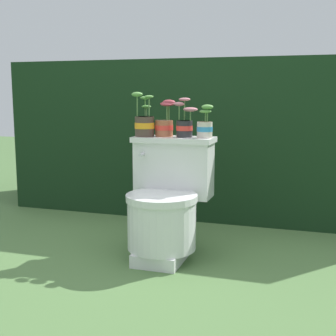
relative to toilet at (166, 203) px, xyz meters
The scene contains 7 objects.
ground_plane 0.32m from the toilet, 124.84° to the right, with size 12.00×12.00×0.00m, color #4C703D.
hedge_backdrop 1.28m from the toilet, 92.41° to the left, with size 2.89×1.05×1.14m.
toilet is the anchor object (origin of this frame).
potted_plant_left 0.48m from the toilet, 145.72° to the left, with size 0.13×0.11×0.25m.
potted_plant_midleft 0.46m from the toilet, 111.03° to the left, with size 0.11×0.11×0.21m.
potted_plant_middle 0.46m from the toilet, 67.75° to the left, with size 0.14×0.10×0.22m.
potted_plant_midright 0.47m from the toilet, 36.14° to the left, with size 0.09×0.09×0.19m.
Camera 1 is at (0.84, -2.32, 0.90)m, focal length 50.00 mm.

